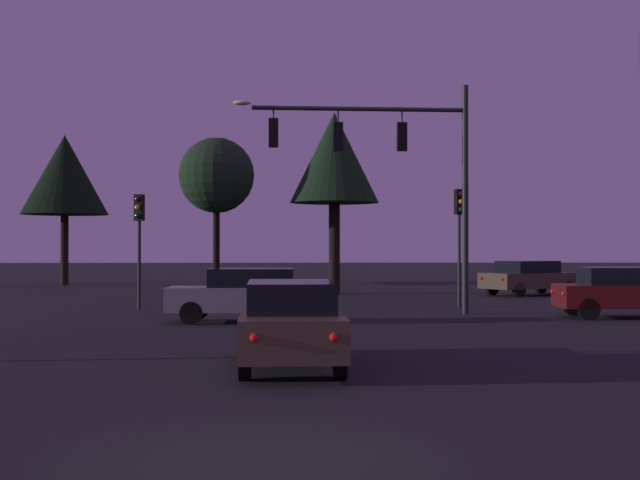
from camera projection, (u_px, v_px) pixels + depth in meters
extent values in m
plane|color=black|center=(294.00, 302.00, 33.15)|extent=(168.00, 168.00, 0.00)
cylinder|color=#232326|center=(465.00, 200.00, 27.46)|extent=(0.20, 0.20, 7.27)
cylinder|color=#232326|center=(359.00, 109.00, 27.22)|extent=(6.76, 0.52, 0.14)
ellipsoid|color=#F4EACC|center=(242.00, 103.00, 26.94)|extent=(0.56, 0.28, 0.16)
cylinder|color=#232326|center=(402.00, 116.00, 27.33)|extent=(0.05, 0.05, 0.41)
cube|color=black|center=(402.00, 137.00, 27.32)|extent=(0.31, 0.26, 0.90)
sphere|color=red|center=(401.00, 129.00, 27.46)|extent=(0.18, 0.18, 0.18)
sphere|color=#56380C|center=(401.00, 137.00, 27.46)|extent=(0.18, 0.18, 0.18)
sphere|color=#0C4219|center=(401.00, 146.00, 27.46)|extent=(0.18, 0.18, 0.18)
cylinder|color=#232326|center=(338.00, 116.00, 27.17)|extent=(0.05, 0.05, 0.43)
cube|color=black|center=(338.00, 137.00, 27.17)|extent=(0.31, 0.26, 0.90)
sphere|color=red|center=(338.00, 128.00, 27.31)|extent=(0.18, 0.18, 0.18)
sphere|color=#56380C|center=(338.00, 137.00, 27.30)|extent=(0.18, 0.18, 0.18)
sphere|color=#0C4219|center=(338.00, 146.00, 27.30)|extent=(0.18, 0.18, 0.18)
cylinder|color=#232326|center=(273.00, 113.00, 27.02)|extent=(0.05, 0.05, 0.33)
cube|color=black|center=(273.00, 133.00, 27.01)|extent=(0.31, 0.26, 0.90)
sphere|color=red|center=(273.00, 124.00, 27.15)|extent=(0.18, 0.18, 0.18)
sphere|color=#56380C|center=(273.00, 133.00, 27.15)|extent=(0.18, 0.18, 0.18)
sphere|color=#0C4219|center=(273.00, 142.00, 27.15)|extent=(0.18, 0.18, 0.18)
cylinder|color=#232326|center=(459.00, 261.00, 30.72)|extent=(0.12, 0.12, 3.28)
cube|color=black|center=(459.00, 202.00, 30.74)|extent=(0.36, 0.32, 0.90)
sphere|color=#4C0A0A|center=(461.00, 194.00, 30.61)|extent=(0.18, 0.18, 0.18)
sphere|color=#F9A319|center=(461.00, 202.00, 30.60)|extent=(0.18, 0.18, 0.18)
sphere|color=#0C4219|center=(461.00, 210.00, 30.60)|extent=(0.18, 0.18, 0.18)
cylinder|color=#232326|center=(139.00, 265.00, 29.56)|extent=(0.12, 0.12, 3.03)
cube|color=black|center=(139.00, 208.00, 29.58)|extent=(0.36, 0.32, 0.90)
sphere|color=#4C0A0A|center=(137.00, 199.00, 29.45)|extent=(0.18, 0.18, 0.18)
sphere|color=#F9A319|center=(137.00, 207.00, 29.45)|extent=(0.18, 0.18, 0.18)
sphere|color=#0C4219|center=(137.00, 216.00, 29.44)|extent=(0.18, 0.18, 0.18)
cube|color=#473828|center=(290.00, 330.00, 15.33)|extent=(1.90, 4.61, 0.68)
cube|color=black|center=(291.00, 296.00, 15.18)|extent=(1.57, 2.51, 0.52)
cylinder|color=black|center=(249.00, 340.00, 16.78)|extent=(0.23, 0.65, 0.64)
cylinder|color=black|center=(327.00, 340.00, 16.87)|extent=(0.23, 0.65, 0.64)
cylinder|color=black|center=(245.00, 360.00, 13.78)|extent=(0.23, 0.65, 0.64)
cylinder|color=black|center=(340.00, 360.00, 13.87)|extent=(0.23, 0.65, 0.64)
sphere|color=red|center=(254.00, 338.00, 13.01)|extent=(0.14, 0.14, 0.14)
sphere|color=red|center=(334.00, 337.00, 13.08)|extent=(0.14, 0.14, 0.14)
cube|color=gray|center=(246.00, 299.00, 24.43)|extent=(4.39, 1.74, 0.68)
cube|color=black|center=(251.00, 278.00, 24.44)|extent=(2.38, 1.49, 0.52)
cylinder|color=black|center=(191.00, 313.00, 23.64)|extent=(0.64, 0.20, 0.64)
cylinder|color=black|center=(198.00, 309.00, 25.15)|extent=(0.64, 0.20, 0.64)
cylinder|color=black|center=(297.00, 313.00, 23.71)|extent=(0.64, 0.20, 0.64)
cylinder|color=black|center=(297.00, 309.00, 25.22)|extent=(0.64, 0.20, 0.64)
sphere|color=red|center=(325.00, 296.00, 23.89)|extent=(0.14, 0.14, 0.14)
sphere|color=red|center=(323.00, 294.00, 25.09)|extent=(0.14, 0.14, 0.14)
cube|color=#4C0F0F|center=(624.00, 296.00, 25.91)|extent=(3.98, 1.95, 0.68)
cube|color=black|center=(619.00, 276.00, 25.92)|extent=(2.17, 1.64, 0.52)
cylinder|color=black|center=(573.00, 305.00, 26.74)|extent=(0.65, 0.22, 0.64)
cylinder|color=black|center=(589.00, 309.00, 25.12)|extent=(0.65, 0.22, 0.64)
sphere|color=red|center=(553.00, 291.00, 26.58)|extent=(0.14, 0.14, 0.14)
sphere|color=red|center=(564.00, 294.00, 25.31)|extent=(0.14, 0.14, 0.14)
cube|color=#473828|center=(530.00, 280.00, 38.09)|extent=(4.78, 3.79, 0.68)
cube|color=black|center=(528.00, 267.00, 38.02)|extent=(2.88, 2.58, 0.52)
cylinder|color=black|center=(541.00, 286.00, 39.55)|extent=(0.66, 0.48, 0.64)
cylinder|color=black|center=(569.00, 288.00, 38.08)|extent=(0.66, 0.48, 0.64)
cylinder|color=black|center=(492.00, 288.00, 38.09)|extent=(0.66, 0.48, 0.64)
cylinder|color=black|center=(519.00, 290.00, 36.62)|extent=(0.66, 0.48, 0.64)
sphere|color=red|center=(481.00, 278.00, 37.56)|extent=(0.14, 0.14, 0.14)
sphere|color=red|center=(502.00, 279.00, 36.41)|extent=(0.14, 0.14, 0.14)
cylinder|color=black|center=(216.00, 248.00, 39.00)|extent=(0.30, 0.30, 4.17)
sphere|color=black|center=(216.00, 175.00, 39.02)|extent=(3.41, 3.41, 3.41)
cylinder|color=black|center=(334.00, 249.00, 38.77)|extent=(0.50, 0.50, 4.11)
cone|color=black|center=(334.00, 157.00, 38.81)|extent=(4.00, 4.00, 4.07)
cylinder|color=black|center=(64.00, 250.00, 48.23)|extent=(0.44, 0.44, 3.94)
cone|color=black|center=(65.00, 175.00, 48.27)|extent=(4.80, 4.80, 4.45)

